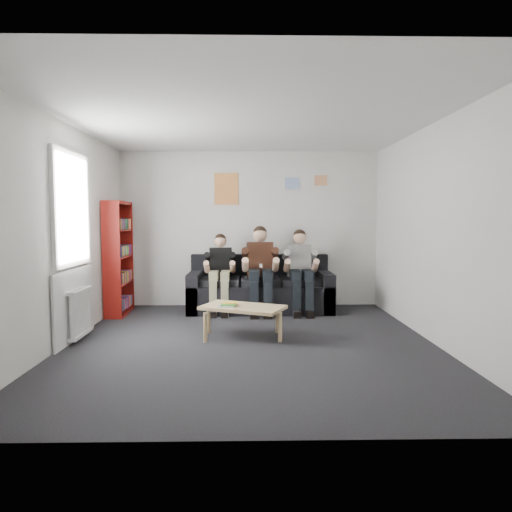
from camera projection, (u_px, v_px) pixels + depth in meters
The scene contains 14 objects.
room_shell at pixel (250, 234), 5.52m from camera, with size 5.00×5.00×5.00m.
sofa at pixel (260, 291), 7.65m from camera, with size 2.36×0.97×0.91m.
bookshelf at pixel (119, 258), 7.27m from camera, with size 0.27×0.81×1.81m.
coffee_table at pixel (243, 310), 5.86m from camera, with size 1.03×0.57×0.41m.
game_cases at pixel (228, 304), 5.83m from camera, with size 0.23×0.20×0.05m.
person_left at pixel (220, 273), 7.41m from camera, with size 0.36×0.78×1.28m.
person_middle at pixel (260, 270), 7.41m from camera, with size 0.43×0.91×1.41m.
person_right at pixel (301, 271), 7.43m from camera, with size 0.40×0.86×1.36m.
radiator at pixel (80, 312), 5.76m from camera, with size 0.10×0.64×0.60m.
window at pixel (73, 259), 5.70m from camera, with size 0.05×1.30×2.36m.
poster_large at pixel (226, 189), 7.94m from camera, with size 0.42×0.01×0.55m, color #E1D14F.
poster_blue at pixel (292, 183), 7.95m from camera, with size 0.25×0.01×0.20m, color #4071DB.
poster_pink at pixel (321, 180), 7.96m from camera, with size 0.22×0.01×0.18m, color #C23C75.
poster_sign at pixel (192, 177), 7.91m from camera, with size 0.20×0.01×0.14m, color silver.
Camera 1 is at (-0.04, -5.52, 1.52)m, focal length 32.00 mm.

